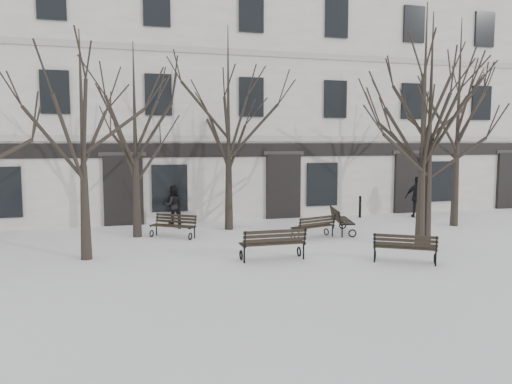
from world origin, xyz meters
name	(u,v)px	position (x,y,z in m)	size (l,w,h in m)	color
ground	(258,264)	(0.00, 0.00, 0.00)	(100.00, 100.00, 0.00)	white
building	(189,102)	(0.00, 12.96, 5.52)	(40.40, 10.20, 11.40)	silver
tree_1	(82,118)	(-4.71, 1.98, 4.15)	(4.64, 4.64, 6.63)	black
tree_2	(424,97)	(5.65, 0.59, 4.86)	(5.44, 5.44, 7.78)	black
tree_3	(431,103)	(5.91, 0.64, 4.70)	(5.27, 5.27, 7.52)	black
tree_4	(135,116)	(-3.10, 5.16, 4.36)	(4.88, 4.88, 6.98)	black
tree_5	(228,104)	(0.47, 5.76, 4.92)	(5.51, 5.51, 7.87)	black
tree_6	(459,98)	(9.62, 4.04, 5.24)	(5.86, 5.86, 8.38)	black
bench_1	(273,243)	(0.55, 0.33, 0.52)	(1.92, 0.71, 0.96)	black
bench_2	(405,247)	(4.04, -1.07, 0.48)	(1.79, 1.44, 0.88)	black
bench_3	(174,225)	(-1.83, 4.68, 0.45)	(1.67, 1.44, 0.84)	black
bench_4	(314,226)	(2.98, 3.06, 0.46)	(1.75, 1.08, 0.84)	black
bench_5	(341,220)	(4.38, 3.81, 0.51)	(1.13, 1.98, 0.95)	black
bollard_a	(179,214)	(-1.40, 6.47, 0.61)	(0.15, 0.15, 1.14)	black
bollard_b	(360,206)	(6.93, 7.11, 0.54)	(0.13, 0.13, 1.01)	black
pedestrian_b	(174,224)	(-1.47, 7.79, 0.00)	(0.78, 0.61, 1.60)	black
pedestrian_c	(417,217)	(9.48, 6.45, 0.00)	(1.10, 0.46, 1.88)	black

